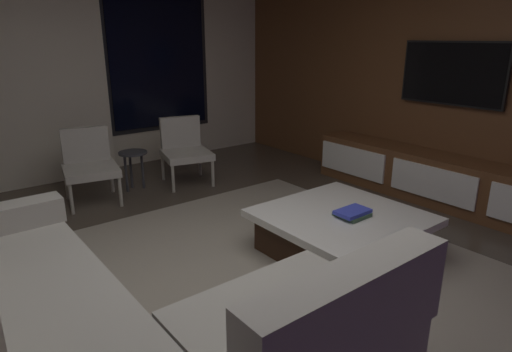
% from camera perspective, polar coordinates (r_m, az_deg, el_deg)
% --- Properties ---
extents(floor, '(9.20, 9.20, 0.00)m').
position_cam_1_polar(floor, '(3.10, -2.75, -15.81)').
color(floor, '#473D33').
extents(back_wall_with_window, '(6.60, 0.30, 2.70)m').
position_cam_1_polar(back_wall_with_window, '(5.92, -24.85, 12.55)').
color(back_wall_with_window, beige).
rests_on(back_wall_with_window, floor).
extents(media_wall, '(0.12, 7.80, 2.70)m').
position_cam_1_polar(media_wall, '(5.03, 27.33, 11.66)').
color(media_wall, brown).
rests_on(media_wall, floor).
extents(area_rug, '(3.20, 3.80, 0.01)m').
position_cam_1_polar(area_rug, '(3.22, 3.56, -14.36)').
color(area_rug, gray).
rests_on(area_rug, floor).
extents(sectional_couch, '(1.98, 2.50, 0.82)m').
position_cam_1_polar(sectional_couch, '(2.43, -19.27, -19.15)').
color(sectional_couch, gray).
rests_on(sectional_couch, floor).
extents(coffee_table, '(1.16, 1.16, 0.36)m').
position_cam_1_polar(coffee_table, '(3.64, 11.04, -7.38)').
color(coffee_table, black).
rests_on(coffee_table, floor).
extents(book_stack_on_coffee_table, '(0.27, 0.22, 0.06)m').
position_cam_1_polar(book_stack_on_coffee_table, '(3.53, 12.43, -4.73)').
color(book_stack_on_coffee_table, '#406044').
rests_on(book_stack_on_coffee_table, coffee_table).
extents(accent_chair_near_window, '(0.66, 0.67, 0.78)m').
position_cam_1_polar(accent_chair_near_window, '(5.39, -9.32, 3.75)').
color(accent_chair_near_window, '#B2ADA0').
rests_on(accent_chair_near_window, floor).
extents(accent_chair_by_curtain, '(0.64, 0.65, 0.78)m').
position_cam_1_polar(accent_chair_by_curtain, '(5.01, -20.92, 1.75)').
color(accent_chair_by_curtain, '#B2ADA0').
rests_on(accent_chair_by_curtain, floor).
extents(side_stool, '(0.32, 0.32, 0.46)m').
position_cam_1_polar(side_stool, '(5.22, -15.73, 2.18)').
color(side_stool, '#333338').
rests_on(side_stool, floor).
extents(media_console, '(0.46, 3.10, 0.52)m').
position_cam_1_polar(media_console, '(5.00, 23.62, -0.81)').
color(media_console, brown).
rests_on(media_console, floor).
extents(mounted_tv, '(0.05, 1.12, 0.65)m').
position_cam_1_polar(mounted_tv, '(5.04, 24.20, 12.08)').
color(mounted_tv, black).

